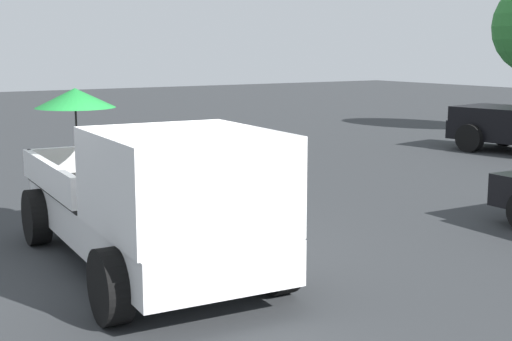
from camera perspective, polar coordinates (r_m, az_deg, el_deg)
ground_plane at (r=9.62m, az=-8.80°, el=-7.40°), size 80.00×80.00×0.00m
pickup_truck_main at (r=8.99m, az=-8.15°, el=-2.25°), size 5.17×2.54×2.23m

